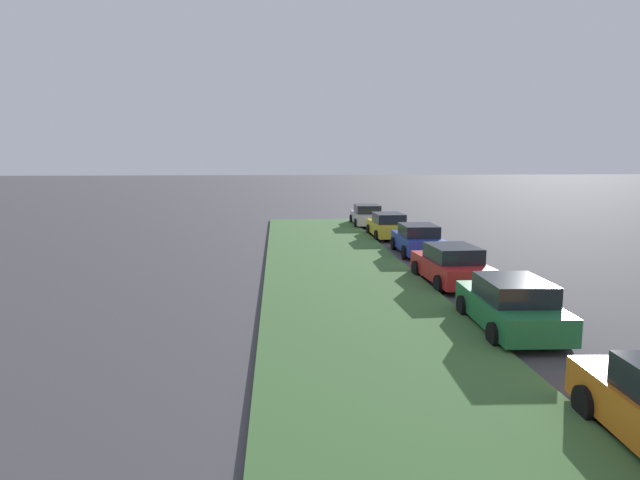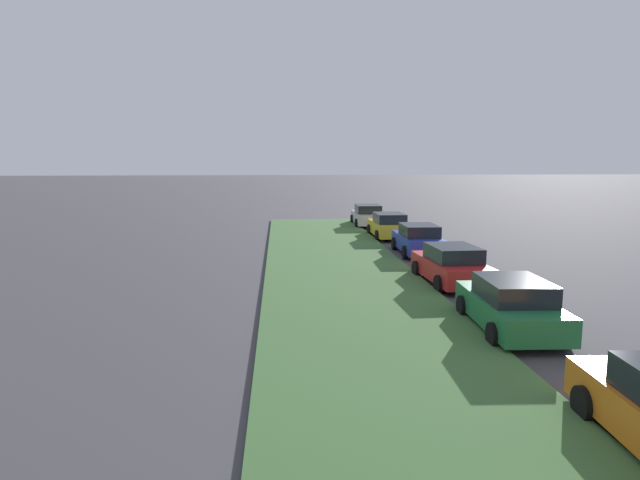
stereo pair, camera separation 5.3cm
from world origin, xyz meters
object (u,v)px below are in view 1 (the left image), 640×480
object	(u,v)px
parked_car_green	(511,305)
parked_car_blue	(418,240)
parked_car_yellow	(388,226)
parked_car_silver	(367,216)
parked_car_red	(451,265)

from	to	relation	value
parked_car_green	parked_car_blue	distance (m)	12.17
parked_car_yellow	parked_car_silver	distance (m)	5.91
parked_car_green	parked_car_silver	xyz separation A→B (m)	(23.62, 0.13, 0.00)
parked_car_green	parked_car_yellow	bearing A→B (deg)	1.91
parked_car_green	parked_car_silver	size ratio (longest dim) A/B	1.01
parked_car_green	parked_car_yellow	xyz separation A→B (m)	(17.72, -0.17, 0.00)
parked_car_green	parked_car_red	distance (m)	5.68
parked_car_blue	parked_car_silver	xyz separation A→B (m)	(11.46, 0.66, 0.00)
parked_car_yellow	parked_car_silver	world-z (taller)	same
parked_car_green	parked_car_silver	distance (m)	23.62
parked_car_yellow	parked_car_silver	size ratio (longest dim) A/B	1.00
parked_car_red	parked_car_blue	bearing A→B (deg)	-6.14
parked_car_green	parked_car_red	size ratio (longest dim) A/B	1.00
parked_car_blue	parked_car_silver	distance (m)	11.48
parked_car_blue	parked_car_yellow	xyz separation A→B (m)	(5.56, 0.35, 0.00)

